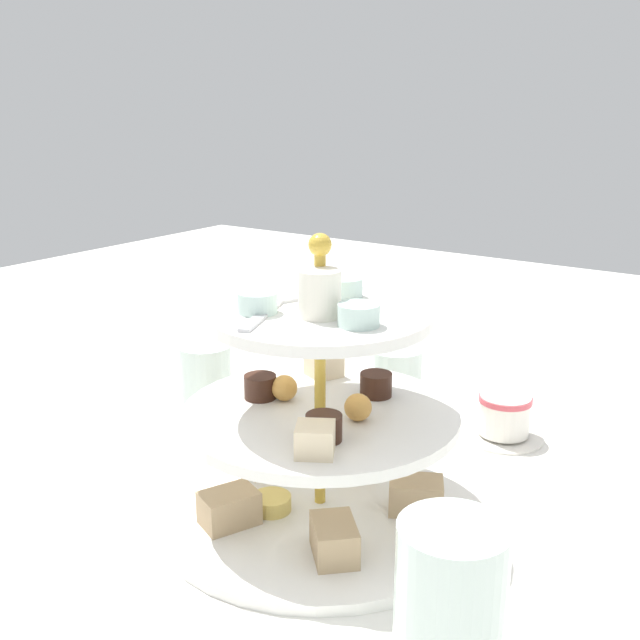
# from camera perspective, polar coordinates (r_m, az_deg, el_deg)

# --- Properties ---
(ground_plane) EXTENTS (2.40, 2.40, 0.00)m
(ground_plane) POSITION_cam_1_polar(r_m,az_deg,el_deg) (0.72, 0.00, -14.21)
(ground_plane) COLOR silver
(tiered_serving_stand) EXTENTS (0.30, 0.30, 0.26)m
(tiered_serving_stand) POSITION_cam_1_polar(r_m,az_deg,el_deg) (0.69, -0.03, -8.79)
(tiered_serving_stand) COLOR white
(tiered_serving_stand) RESTS_ON ground_plane
(water_glass_tall_right) EXTENTS (0.07, 0.07, 0.13)m
(water_glass_tall_right) POSITION_cam_1_polar(r_m,az_deg,el_deg) (0.50, 9.72, -21.42)
(water_glass_tall_right) COLOR silver
(water_glass_tall_right) RESTS_ON ground_plane
(water_glass_short_left) EXTENTS (0.06, 0.06, 0.08)m
(water_glass_short_left) POSITION_cam_1_polar(r_m,az_deg,el_deg) (0.92, 5.73, -4.61)
(water_glass_short_left) COLOR silver
(water_glass_short_left) RESTS_ON ground_plane
(teacup_with_saucer) EXTENTS (0.09, 0.09, 0.05)m
(teacup_with_saucer) POSITION_cam_1_polar(r_m,az_deg,el_deg) (0.88, 13.75, -7.19)
(teacup_with_saucer) COLOR white
(teacup_with_saucer) RESTS_ON ground_plane
(water_glass_mid_back) EXTENTS (0.06, 0.06, 0.10)m
(water_glass_mid_back) POSITION_cam_1_polar(r_m,az_deg,el_deg) (0.87, -8.58, -5.10)
(water_glass_mid_back) COLOR silver
(water_glass_mid_back) RESTS_ON ground_plane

